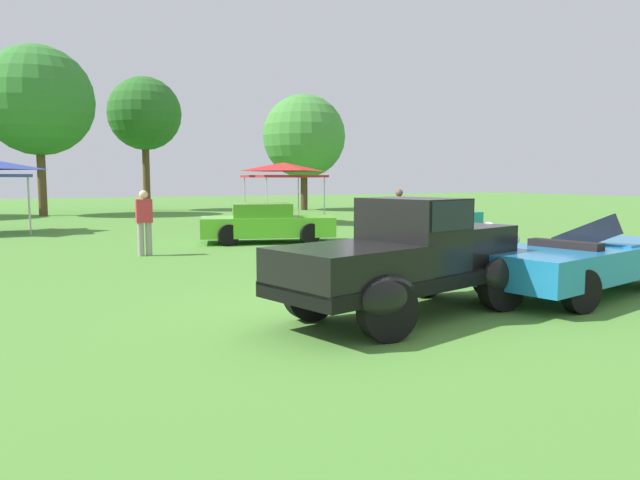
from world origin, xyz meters
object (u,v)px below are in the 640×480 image
neighbor_convertible (580,260)px  canopy_tent_center_field (283,169)px  feature_pickup_truck (409,256)px  spectator_near_truck (399,216)px  spectator_between_cars (144,221)px  show_car_lime (266,223)px  show_car_teal (421,219)px

neighbor_convertible → canopy_tent_center_field: size_ratio=1.60×
feature_pickup_truck → spectator_near_truck: 8.69m
spectator_near_truck → spectator_between_cars: 7.08m
spectator_near_truck → spectator_between_cars: (-6.96, 1.33, 0.00)m
show_car_lime → canopy_tent_center_field: 8.11m
spectator_between_cars → canopy_tent_center_field: canopy_tent_center_field is taller
spectator_between_cars → canopy_tent_center_field: bearing=48.5°
show_car_teal → canopy_tent_center_field: 7.90m
show_car_teal → spectator_between_cars: 9.70m
feature_pickup_truck → canopy_tent_center_field: 18.07m
neighbor_convertible → show_car_lime: size_ratio=1.09×
spectator_near_truck → show_car_lime: bearing=135.7°
feature_pickup_truck → spectator_near_truck: bearing=56.3°
neighbor_convertible → show_car_lime: (-1.81, 10.10, 0.02)m
show_car_lime → spectator_near_truck: 4.17m
spectator_between_cars → show_car_teal: bearing=6.9°
neighbor_convertible → spectator_near_truck: size_ratio=2.83×
show_car_lime → spectator_near_truck: bearing=-44.3°
spectator_between_cars → spectator_near_truck: bearing=-10.8°
feature_pickup_truck → show_car_teal: size_ratio=0.98×
feature_pickup_truck → spectator_near_truck: (4.81, 7.23, 0.05)m
neighbor_convertible → show_car_teal: bearing=68.4°
feature_pickup_truck → show_car_lime: bearing=79.7°
neighbor_convertible → canopy_tent_center_field: bearing=83.9°
spectator_near_truck → spectator_between_cars: same height
show_car_lime → spectator_near_truck: spectator_near_truck is taller
neighbor_convertible → spectator_near_truck: bearing=80.8°
show_car_teal → canopy_tent_center_field: size_ratio=1.54×
show_car_lime → spectator_near_truck: size_ratio=2.60×
feature_pickup_truck → neighbor_convertible: bearing=0.6°
neighbor_convertible → spectator_between_cars: 10.30m
show_car_teal → feature_pickup_truck: bearing=-127.5°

